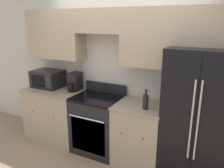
{
  "coord_description": "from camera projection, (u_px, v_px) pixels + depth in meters",
  "views": [
    {
      "loc": [
        1.43,
        -2.5,
        2.1
      ],
      "look_at": [
        -0.0,
        0.31,
        1.19
      ],
      "focal_mm": 35.0,
      "sensor_mm": 36.0,
      "label": 1
    }
  ],
  "objects": [
    {
      "name": "coffee_maker",
      "position": [
        75.0,
        82.0,
        3.76
      ],
      "size": [
        0.18,
        0.29,
        0.31
      ],
      "color": "black",
      "rests_on": "lower_cabinets_left"
    },
    {
      "name": "ground_plane",
      "position": [
        103.0,
        163.0,
        3.34
      ],
      "size": [
        12.0,
        12.0,
        0.0
      ],
      "primitive_type": "plane",
      "color": "#937A5B"
    },
    {
      "name": "lower_cabinets_right",
      "position": [
        139.0,
        134.0,
        3.28
      ],
      "size": [
        0.72,
        0.64,
        0.94
      ],
      "color": "tan",
      "rests_on": "ground_plane"
    },
    {
      "name": "bottle",
      "position": [
        146.0,
        101.0,
        2.97
      ],
      "size": [
        0.08,
        0.08,
        0.28
      ],
      "color": "black",
      "rests_on": "lower_cabinets_right"
    },
    {
      "name": "refrigerator",
      "position": [
        198.0,
        116.0,
        2.88
      ],
      "size": [
        0.85,
        0.79,
        1.79
      ],
      "color": "black",
      "rests_on": "ground_plane"
    },
    {
      "name": "wall_back",
      "position": [
        121.0,
        59.0,
        3.41
      ],
      "size": [
        8.0,
        0.39,
        2.6
      ],
      "color": "beige",
      "rests_on": "ground_plane"
    },
    {
      "name": "lower_cabinets_left",
      "position": [
        56.0,
        114.0,
        3.98
      ],
      "size": [
        1.05,
        0.64,
        0.94
      ],
      "color": "tan",
      "rests_on": "ground_plane"
    },
    {
      "name": "oven_range",
      "position": [
        98.0,
        124.0,
        3.59
      ],
      "size": [
        0.76,
        0.65,
        1.1
      ],
      "color": "black",
      "rests_on": "ground_plane"
    },
    {
      "name": "microwave",
      "position": [
        48.0,
        79.0,
        3.96
      ],
      "size": [
        0.54,
        0.39,
        0.31
      ],
      "color": "black",
      "rests_on": "lower_cabinets_left"
    }
  ]
}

